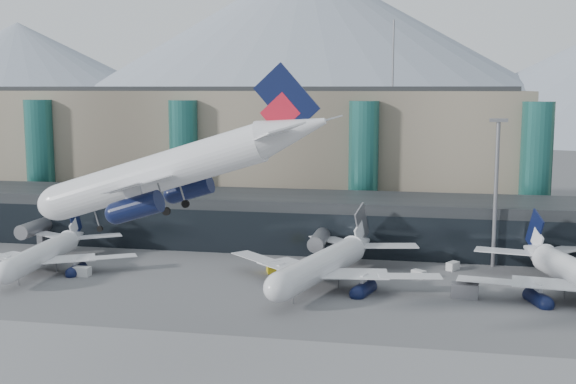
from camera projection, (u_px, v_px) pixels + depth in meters
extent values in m
plane|color=#515154|center=(261.00, 353.00, 84.24)|extent=(900.00, 900.00, 0.00)
cube|color=black|center=(329.00, 222.00, 139.85)|extent=(170.00, 18.00, 10.00)
cube|color=black|center=(323.00, 236.00, 131.35)|extent=(170.00, 0.40, 8.00)
cylinder|color=slate|center=(40.00, 226.00, 139.75)|extent=(2.80, 14.00, 2.80)
cube|color=slate|center=(41.00, 241.00, 140.18)|extent=(1.20, 1.20, 2.40)
cylinder|color=slate|center=(321.00, 237.00, 129.28)|extent=(2.80, 14.00, 2.80)
cube|color=slate|center=(321.00, 253.00, 129.72)|extent=(1.20, 1.20, 2.40)
cube|color=gray|center=(245.00, 153.00, 174.25)|extent=(130.00, 30.00, 30.00)
cube|color=black|center=(245.00, 89.00, 172.03)|extent=(123.50, 28.00, 1.00)
cylinder|color=#23625B|center=(40.00, 160.00, 167.42)|extent=(6.40, 6.40, 28.00)
cylinder|color=#23625B|center=(184.00, 163.00, 160.76)|extent=(6.40, 6.40, 28.00)
cylinder|color=#23625B|center=(363.00, 167.00, 153.15)|extent=(6.40, 6.40, 28.00)
cylinder|color=#23625B|center=(536.00, 171.00, 146.49)|extent=(6.40, 6.40, 28.00)
cylinder|color=slate|center=(393.00, 55.00, 164.29)|extent=(0.40, 0.40, 16.00)
cone|color=gray|center=(20.00, 78.00, 497.37)|extent=(320.00, 320.00, 75.00)
cone|color=gray|center=(305.00, 49.00, 456.81)|extent=(400.00, 400.00, 110.00)
cylinder|color=slate|center=(496.00, 195.00, 123.36)|extent=(0.70, 0.70, 25.00)
cube|color=slate|center=(499.00, 120.00, 121.52)|extent=(3.00, 1.20, 0.60)
cylinder|color=silver|center=(171.00, 157.00, 79.17)|extent=(25.80, 6.27, 4.23)
ellipsoid|color=silver|center=(69.00, 154.00, 82.58)|extent=(6.25, 4.69, 4.23)
cone|color=silver|center=(316.00, 159.00, 74.74)|extent=(7.61, 4.80, 4.23)
cube|color=silver|center=(148.00, 173.00, 70.09)|extent=(12.17, 19.26, 0.21)
cylinder|color=#0B1234|center=(146.00, 191.00, 72.87)|extent=(5.28, 2.73, 2.33)
cube|color=silver|center=(304.00, 161.00, 69.85)|extent=(7.11, 10.15, 0.17)
cube|color=silver|center=(217.00, 156.00, 87.47)|extent=(14.40, 18.92, 0.21)
cylinder|color=#0B1234|center=(199.00, 175.00, 86.08)|extent=(5.28, 2.73, 2.33)
cube|color=silver|center=(327.00, 152.00, 79.58)|extent=(8.18, 9.96, 0.17)
cube|color=#0B1234|center=(320.00, 126.00, 74.16)|extent=(6.32, 0.76, 7.45)
cube|color=red|center=(309.00, 138.00, 74.63)|extent=(4.24, 0.63, 4.07)
cylinder|color=slate|center=(99.00, 179.00, 81.95)|extent=(0.17, 0.17, 3.39)
cylinder|color=black|center=(100.00, 192.00, 82.17)|extent=(0.77, 0.33, 0.75)
cylinder|color=black|center=(171.00, 198.00, 77.06)|extent=(0.99, 0.45, 0.97)
cylinder|color=black|center=(190.00, 192.00, 81.90)|extent=(0.99, 0.45, 0.97)
cylinder|color=silver|center=(46.00, 246.00, 122.29)|extent=(5.38, 22.55, 3.70)
ellipsoid|color=silver|center=(13.00, 262.00, 111.32)|extent=(4.08, 5.45, 3.70)
cone|color=silver|center=(79.00, 229.00, 136.38)|extent=(4.17, 6.64, 3.70)
cube|color=silver|center=(94.00, 249.00, 123.02)|extent=(16.56, 12.54, 0.19)
cylinder|color=#0B1234|center=(81.00, 261.00, 122.26)|extent=(2.37, 4.61, 2.04)
cube|color=silver|center=(102.00, 228.00, 135.83)|extent=(8.71, 7.13, 0.15)
cube|color=silver|center=(6.00, 246.00, 124.87)|extent=(16.84, 10.70, 0.19)
cylinder|color=#0B1234|center=(13.00, 259.00, 123.67)|extent=(2.37, 4.61, 2.04)
cube|color=silver|center=(57.00, 227.00, 136.87)|extent=(8.88, 6.25, 0.15)
cube|color=#0B1234|center=(79.00, 213.00, 136.26)|extent=(0.64, 5.53, 6.51)
cube|color=silver|center=(78.00, 220.00, 135.48)|extent=(0.54, 3.71, 3.56)
cylinder|color=slate|center=(24.00, 271.00, 114.96)|extent=(0.15, 0.15, 2.96)
cylinder|color=black|center=(25.00, 279.00, 115.14)|extent=(0.28, 0.67, 0.66)
cylinder|color=black|center=(61.00, 266.00, 123.51)|extent=(0.39, 0.87, 0.84)
cylinder|color=black|center=(37.00, 266.00, 124.02)|extent=(0.39, 0.87, 0.84)
cylinder|color=silver|center=(326.00, 254.00, 113.04)|extent=(11.52, 26.31, 4.33)
ellipsoid|color=silver|center=(288.00, 273.00, 101.56)|extent=(5.86, 7.04, 4.33)
cone|color=silver|center=(366.00, 234.00, 127.77)|extent=(6.26, 8.39, 4.33)
cube|color=silver|center=(387.00, 263.00, 110.53)|extent=(19.42, 9.09, 0.22)
cylinder|color=#0B1234|center=(369.00, 277.00, 110.55)|extent=(3.76, 5.69, 2.38)
cube|color=silver|center=(394.00, 236.00, 125.36)|extent=(10.27, 5.62, 0.17)
cube|color=silver|center=(280.00, 250.00, 119.04)|extent=(18.22, 17.10, 0.22)
cylinder|color=#0B1234|center=(287.00, 267.00, 117.02)|extent=(3.76, 5.69, 2.38)
cube|color=silver|center=(338.00, 230.00, 130.13)|extent=(9.56, 9.46, 0.17)
cube|color=slate|center=(367.00, 214.00, 127.61)|extent=(2.07, 6.28, 7.63)
cube|color=silver|center=(364.00, 223.00, 126.81)|extent=(1.51, 4.24, 4.17)
cylinder|color=slate|center=(300.00, 286.00, 105.41)|extent=(0.18, 0.18, 3.47)
cylinder|color=black|center=(300.00, 296.00, 105.62)|extent=(0.48, 0.82, 0.77)
cylinder|color=black|center=(344.00, 282.00, 113.46)|extent=(0.65, 1.06, 0.99)
cylinder|color=black|center=(314.00, 278.00, 115.83)|extent=(0.65, 1.06, 0.99)
cone|color=silver|center=(529.00, 241.00, 122.25)|extent=(6.31, 8.34, 4.29)
cube|color=silver|center=(558.00, 239.00, 122.79)|extent=(9.37, 9.45, 0.17)
cube|color=silver|center=(513.00, 269.00, 106.82)|extent=(19.14, 8.63, 0.21)
cylinder|color=#0B1234|center=(531.00, 286.00, 105.92)|extent=(3.81, 5.64, 2.36)
cube|color=silver|center=(500.00, 240.00, 121.64)|extent=(10.12, 5.38, 0.17)
cube|color=#0B1234|center=(529.00, 221.00, 122.12)|extent=(2.17, 6.18, 7.55)
cube|color=silver|center=(531.00, 229.00, 121.21)|extent=(1.58, 4.17, 4.13)
cylinder|color=black|center=(557.00, 293.00, 107.34)|extent=(0.66, 1.05, 0.98)
cube|color=silver|center=(82.00, 271.00, 118.68)|extent=(2.81, 1.66, 1.54)
cube|color=gold|center=(272.00, 268.00, 120.87)|extent=(2.27, 2.84, 1.43)
cube|color=#525257|center=(465.00, 291.00, 106.35)|extent=(4.04, 2.41, 2.14)
cube|color=silver|center=(453.00, 266.00, 122.61)|extent=(2.40, 2.74, 1.39)
cube|color=silver|center=(419.00, 274.00, 117.46)|extent=(2.54, 2.35, 1.29)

